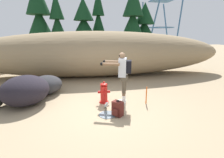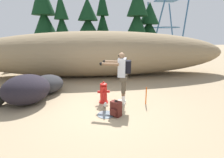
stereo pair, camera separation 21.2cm
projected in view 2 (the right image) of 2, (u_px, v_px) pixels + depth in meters
ground_plane at (107, 107)px, 5.50m from camera, size 56.00×56.00×0.04m
dirt_embankment at (100, 54)px, 9.29m from camera, size 14.55×3.20×2.45m
fire_hydrant at (104, 93)px, 5.72m from camera, size 0.42×0.37×0.75m
hydrant_water_jet at (105, 107)px, 5.17m from camera, size 0.51×1.05×0.58m
utility_worker at (122, 72)px, 5.41m from camera, size 1.04×0.69×1.74m
spare_backpack at (116, 109)px, 4.81m from camera, size 0.36×0.36×0.47m
boulder_large at (26, 89)px, 5.65m from camera, size 2.04×2.08×0.99m
boulder_mid at (48, 84)px, 6.67m from camera, size 1.66×1.70×0.73m
boulder_small at (27, 86)px, 6.47m from camera, size 1.03×0.82×0.72m
pine_tree_far_left at (44, 21)px, 13.99m from camera, size 2.94×2.94×6.56m
pine_tree_left at (62, 24)px, 14.05m from camera, size 1.87×1.87×5.59m
pine_tree_center at (88, 25)px, 14.66m from camera, size 2.72×2.72×5.31m
pine_tree_right at (103, 20)px, 15.97m from camera, size 1.82×1.82×6.45m
pine_tree_far_right at (137, 22)px, 14.29m from camera, size 2.74×2.74×6.33m
pine_tree_ridge_end at (149, 28)px, 15.58m from camera, size 2.89×2.89×5.07m
survey_stake at (146, 96)px, 5.59m from camera, size 0.04×0.04×0.60m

